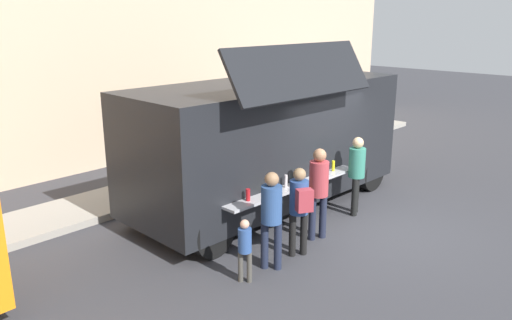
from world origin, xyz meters
The scene contains 9 objects.
ground_plane centered at (0.00, 0.00, 0.00)m, with size 60.00×60.00×0.00m, color #38383D.
curb_strip centered at (-4.48, 5.11, 0.07)m, with size 28.00×1.60×0.15m, color #9E998E.
food_truck_main centered at (-0.48, 2.49, 1.52)m, with size 6.52×3.08×3.63m.
trash_bin centered at (3.03, 4.81, 0.47)m, with size 0.60×0.60×0.94m, color #2E5D35.
customer_front_ordering centered at (-1.17, 0.63, 1.06)m, with size 0.57×0.40×1.78m.
customer_mid_with_backpack centered at (-1.98, 0.41, 0.99)m, with size 0.45×0.53×1.62m.
customer_rear_waiting centered at (-2.66, 0.46, 1.02)m, with size 0.35×0.35×1.70m.
customer_extra_browsing centered at (0.42, 0.79, 1.01)m, with size 0.34×0.34×1.69m.
child_near_queue centered at (-3.29, 0.46, 0.64)m, with size 0.22×0.22×1.07m.
Camera 1 is at (-8.53, -4.71, 4.14)m, focal length 35.83 mm.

